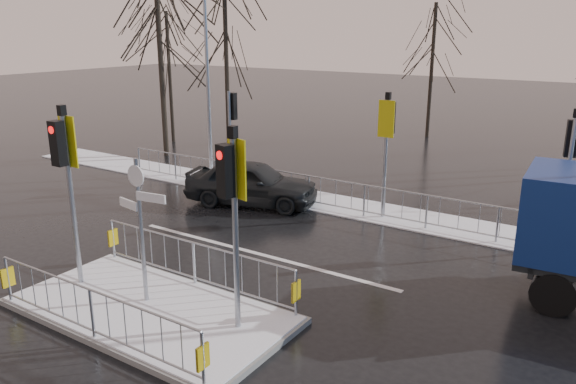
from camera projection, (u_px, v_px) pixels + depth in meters
The scene contains 11 objects.
ground at pixel (150, 314), 11.61m from camera, with size 120.00×120.00×0.00m, color black.
snow_verge at pixel (344, 206), 18.51m from camera, with size 30.00×2.00×0.04m, color white.
lane_markings at pixel (138, 320), 11.34m from camera, with size 8.00×11.38×0.01m.
traffic_island at pixel (149, 296), 11.51m from camera, with size 6.00×3.04×4.15m.
far_kerb_fixtures at pixel (346, 182), 17.66m from camera, with size 18.00×0.65×3.83m.
car_far_lane at pixel (252, 183), 18.57m from camera, with size 1.76×4.39×1.49m, color black.
tree_near_a at pixel (158, 17), 24.22m from camera, with size 4.75×4.75×8.97m.
tree_near_b at pixel (226, 40), 24.39m from camera, with size 4.00×4.00×7.55m.
tree_near_c at pixel (168, 52), 27.74m from camera, with size 3.50×3.50×6.61m.
tree_far_a at pixel (433, 45), 28.95m from camera, with size 3.75×3.75×7.08m.
street_lamp_left at pixel (208, 60), 21.34m from camera, with size 1.25×0.18×8.20m.
Camera 1 is at (8.10, -7.16, 5.70)m, focal length 35.00 mm.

